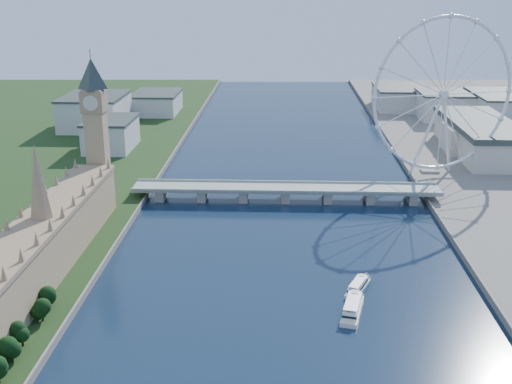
{
  "coord_description": "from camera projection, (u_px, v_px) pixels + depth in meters",
  "views": [
    {
      "loc": [
        -3.14,
        -138.69,
        151.18
      ],
      "look_at": [
        -17.61,
        210.0,
        35.5
      ],
      "focal_mm": 45.0,
      "sensor_mm": 36.0,
      "label": 1
    }
  ],
  "objects": [
    {
      "name": "big_ben",
      "position": [
        95.0,
        114.0,
        426.72
      ],
      "size": [
        20.02,
        20.02,
        110.0
      ],
      "color": "tan",
      "rests_on": "ground"
    },
    {
      "name": "parliament_range",
      "position": [
        45.0,
        243.0,
        339.42
      ],
      "size": [
        24.0,
        200.0,
        70.0
      ],
      "color": "tan",
      "rests_on": "ground"
    },
    {
      "name": "tour_boat_far",
      "position": [
        358.0,
        291.0,
        328.02
      ],
      "size": [
        17.0,
        27.24,
        5.89
      ],
      "primitive_type": null,
      "rotation": [
        0.0,
        0.0,
        -0.41
      ],
      "color": "beige",
      "rests_on": "ground"
    },
    {
      "name": "county_hall",
      "position": [
        478.0,
        156.0,
        579.89
      ],
      "size": [
        54.0,
        144.0,
        35.0
      ],
      "primitive_type": null,
      "color": "beige",
      "rests_on": "ground"
    },
    {
      "name": "london_eye",
      "position": [
        444.0,
        95.0,
        489.76
      ],
      "size": [
        113.6,
        39.12,
        124.3
      ],
      "color": "silver",
      "rests_on": "ground"
    },
    {
      "name": "city_skyline",
      "position": [
        321.0,
        109.0,
        703.27
      ],
      "size": [
        505.0,
        280.0,
        32.0
      ],
      "color": "beige",
      "rests_on": "ground"
    },
    {
      "name": "tour_boat_near",
      "position": [
        352.0,
        313.0,
        305.89
      ],
      "size": [
        15.42,
        33.45,
        7.19
      ],
      "primitive_type": null,
      "rotation": [
        0.0,
        0.0,
        -0.23
      ],
      "color": "silver",
      "rests_on": "ground"
    },
    {
      "name": "westminster_bridge",
      "position": [
        286.0,
        191.0,
        461.4
      ],
      "size": [
        220.0,
        22.0,
        9.5
      ],
      "color": "gray",
      "rests_on": "ground"
    }
  ]
}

